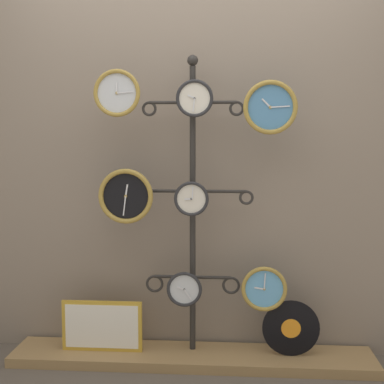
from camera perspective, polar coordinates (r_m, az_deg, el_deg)
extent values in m
cube|color=gray|center=(3.36, 0.28, 6.45)|extent=(4.40, 0.04, 2.80)
cube|color=#9E7A4C|center=(3.41, -0.01, -17.20)|extent=(2.20, 0.36, 0.06)
cylinder|color=#282623|center=(3.47, 0.07, -17.12)|extent=(0.44, 0.44, 0.02)
cylinder|color=#282623|center=(3.23, 0.07, -2.40)|extent=(0.04, 0.04, 1.76)
sphere|color=#282623|center=(3.23, 0.07, 13.86)|extent=(0.06, 0.06, 0.06)
cylinder|color=#282623|center=(3.22, -2.27, 9.52)|extent=(0.26, 0.02, 0.02)
torus|color=#282623|center=(3.23, -4.58, 8.84)|extent=(0.09, 0.02, 0.09)
cylinder|color=#282623|center=(3.20, 2.42, 9.54)|extent=(0.26, 0.02, 0.02)
torus|color=#282623|center=(3.19, 4.78, 8.87)|extent=(0.09, 0.02, 0.09)
cylinder|color=#282623|center=(3.23, -2.78, 0.11)|extent=(0.32, 0.02, 0.02)
torus|color=#282623|center=(3.26, -5.59, -0.50)|extent=(0.09, 0.02, 0.09)
cylinder|color=#282623|center=(3.21, 2.94, 0.07)|extent=(0.32, 0.02, 0.02)
torus|color=#282623|center=(3.21, 5.81, -0.60)|extent=(0.09, 0.02, 0.09)
cylinder|color=#282623|center=(3.32, -1.98, -9.01)|extent=(0.24, 0.02, 0.02)
torus|color=#282623|center=(3.35, -4.01, -9.73)|extent=(0.11, 0.02, 0.11)
cylinder|color=#282623|center=(3.30, 2.13, -9.09)|extent=(0.24, 0.02, 0.02)
torus|color=#282623|center=(3.31, 4.19, -9.90)|extent=(0.11, 0.02, 0.11)
cylinder|color=silver|center=(3.17, -7.97, 10.39)|extent=(0.25, 0.02, 0.25)
torus|color=#A58438|center=(3.16, -8.03, 10.42)|extent=(0.27, 0.02, 0.27)
cylinder|color=#A58438|center=(3.16, -8.03, 10.41)|extent=(0.01, 0.01, 0.01)
cube|color=silver|center=(3.16, -8.03, 10.96)|extent=(0.01, 0.00, 0.06)
cube|color=silver|center=(3.14, -7.16, 10.52)|extent=(0.10, 0.00, 0.02)
cylinder|color=silver|center=(3.13, 0.29, 9.94)|extent=(0.20, 0.02, 0.20)
torus|color=#262628|center=(3.12, 0.27, 9.96)|extent=(0.22, 0.02, 0.22)
cylinder|color=#262628|center=(3.12, 0.27, 9.96)|extent=(0.01, 0.01, 0.01)
cube|color=silver|center=(3.12, -0.14, 10.13)|extent=(0.05, 0.00, 0.03)
cube|color=silver|center=(3.11, 0.20, 9.26)|extent=(0.01, 0.00, 0.08)
cylinder|color=#4C84B2|center=(3.10, 8.35, 8.92)|extent=(0.28, 0.02, 0.28)
torus|color=#A58438|center=(3.09, 8.37, 8.93)|extent=(0.31, 0.03, 0.31)
cylinder|color=#A58438|center=(3.09, 8.36, 8.93)|extent=(0.02, 0.01, 0.02)
cube|color=silver|center=(3.09, 7.93, 9.38)|extent=(0.05, 0.00, 0.05)
cube|color=silver|center=(3.09, 9.39, 8.97)|extent=(0.11, 0.00, 0.01)
cylinder|color=black|center=(3.18, -7.04, -0.43)|extent=(0.30, 0.02, 0.30)
torus|color=#A58438|center=(3.17, -7.10, -0.46)|extent=(0.33, 0.03, 0.33)
cylinder|color=#A58438|center=(3.17, -7.09, -0.46)|extent=(0.02, 0.01, 0.02)
cube|color=silver|center=(3.16, -7.00, 0.18)|extent=(0.02, 0.00, 0.07)
cube|color=silver|center=(3.18, -7.22, -1.49)|extent=(0.02, 0.00, 0.12)
cylinder|color=silver|center=(3.13, 0.04, -0.71)|extent=(0.19, 0.02, 0.19)
torus|color=#262628|center=(3.12, 0.01, -0.74)|extent=(0.20, 0.02, 0.20)
cylinder|color=#262628|center=(3.12, 0.01, -0.74)|extent=(0.01, 0.01, 0.01)
cube|color=silver|center=(3.12, -0.40, -0.76)|extent=(0.05, 0.00, 0.01)
cube|color=silver|center=(3.11, 0.06, -0.08)|extent=(0.01, 0.00, 0.07)
cylinder|color=silver|center=(3.23, -0.81, -10.28)|extent=(0.19, 0.02, 0.19)
torus|color=#262628|center=(3.22, -0.83, -10.35)|extent=(0.21, 0.02, 0.21)
cylinder|color=#262628|center=(3.22, -0.83, -10.35)|extent=(0.01, 0.01, 0.01)
cube|color=silver|center=(3.22, -1.23, -10.22)|extent=(0.05, 0.00, 0.02)
cube|color=silver|center=(3.22, -0.45, -10.90)|extent=(0.05, 0.00, 0.07)
cylinder|color=#60A8DB|center=(3.24, 7.70, -10.15)|extent=(0.25, 0.02, 0.25)
torus|color=#A58438|center=(3.22, 7.71, -10.23)|extent=(0.27, 0.02, 0.27)
cylinder|color=#A58438|center=(3.22, 7.71, -10.22)|extent=(0.01, 0.01, 0.01)
cube|color=silver|center=(3.22, 7.19, -10.16)|extent=(0.06, 0.00, 0.02)
cube|color=silver|center=(3.21, 7.77, -9.41)|extent=(0.01, 0.00, 0.10)
cylinder|color=black|center=(3.34, 10.51, -14.10)|extent=(0.34, 0.01, 0.34)
cylinder|color=orange|center=(3.33, 10.52, -14.13)|extent=(0.12, 0.00, 0.12)
cube|color=gold|center=(3.41, -9.58, -13.91)|extent=(0.49, 0.02, 0.31)
cube|color=white|center=(3.40, -9.62, -13.97)|extent=(0.45, 0.00, 0.27)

